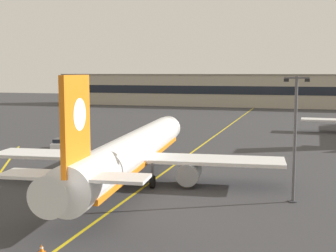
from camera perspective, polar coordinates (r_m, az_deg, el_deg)
ground_plane at (r=40.35m, az=-7.29°, el=-10.49°), size 400.00×400.00×0.00m
taxiway_centreline at (r=68.17m, az=2.80°, el=-3.38°), size 0.31×180.00×0.01m
airliner_foreground at (r=49.73m, az=-4.40°, el=-3.20°), size 32.31×41.52×11.65m
apron_lamp_post at (r=43.37m, az=15.37°, el=-1.29°), size 2.24×0.90×11.49m
service_car_nearest at (r=73.84m, az=-13.15°, el=-2.18°), size 2.68×4.47×1.79m
safety_cone_by_nose_gear at (r=65.70m, az=1.73°, el=-3.53°), size 0.44×0.44×0.55m
safety_cone_by_tail at (r=32.71m, az=-15.31°, el=-14.35°), size 0.44×0.44×0.55m
terminal_building at (r=164.19m, az=7.99°, el=4.40°), size 127.62×12.40×11.29m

